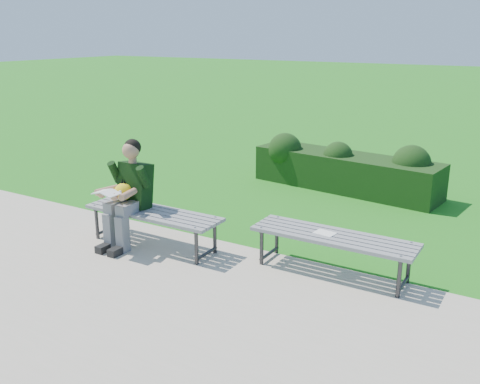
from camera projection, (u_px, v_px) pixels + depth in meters
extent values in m
plane|color=#387D19|center=(249.00, 248.00, 6.63)|extent=(80.00, 80.00, 0.00)
cube|color=#BFB4A2|center=(160.00, 308.00, 5.19)|extent=(30.00, 3.50, 0.02)
cube|color=#1B4115|center=(345.00, 172.00, 9.04)|extent=(3.26, 1.19, 0.60)
sphere|color=#1B4115|center=(285.00, 150.00, 9.48)|extent=(0.66, 0.66, 0.59)
sphere|color=#1B4115|center=(338.00, 156.00, 8.97)|extent=(0.56, 0.56, 0.50)
sphere|color=#1B4115|center=(411.00, 164.00, 8.43)|extent=(0.68, 0.68, 0.61)
cube|color=gray|center=(142.00, 218.00, 6.38)|extent=(1.80, 0.08, 0.04)
cube|color=gray|center=(147.00, 215.00, 6.47)|extent=(1.80, 0.08, 0.04)
cube|color=gray|center=(153.00, 213.00, 6.55)|extent=(1.80, 0.08, 0.04)
cube|color=gray|center=(158.00, 210.00, 6.64)|extent=(1.80, 0.08, 0.04)
cube|color=gray|center=(164.00, 208.00, 6.72)|extent=(1.80, 0.08, 0.04)
cylinder|color=#2D2D30|center=(97.00, 223.00, 6.84)|extent=(0.04, 0.04, 0.41)
cylinder|color=#2D2D30|center=(118.00, 215.00, 7.16)|extent=(0.04, 0.04, 0.41)
cylinder|color=#2D2D30|center=(107.00, 206.00, 6.95)|extent=(0.04, 0.42, 0.04)
cylinder|color=#2D2D30|center=(108.00, 229.00, 7.04)|extent=(0.04, 0.42, 0.04)
cylinder|color=gray|center=(94.00, 205.00, 6.76)|extent=(0.02, 0.02, 0.01)
cylinder|color=gray|center=(117.00, 197.00, 7.10)|extent=(0.02, 0.02, 0.01)
cylinder|color=#2D2D30|center=(196.00, 248.00, 6.08)|extent=(0.04, 0.04, 0.41)
cylinder|color=#2D2D30|center=(215.00, 237.00, 6.39)|extent=(0.04, 0.04, 0.41)
cylinder|color=#2D2D30|center=(206.00, 227.00, 6.18)|extent=(0.04, 0.42, 0.04)
cylinder|color=#2D2D30|center=(206.00, 254.00, 6.28)|extent=(0.04, 0.42, 0.04)
cylinder|color=gray|center=(195.00, 228.00, 5.99)|extent=(0.02, 0.02, 0.01)
cylinder|color=gray|center=(215.00, 217.00, 6.33)|extent=(0.02, 0.02, 0.01)
cube|color=gray|center=(326.00, 243.00, 5.62)|extent=(1.80, 0.08, 0.04)
cube|color=gray|center=(330.00, 240.00, 5.70)|extent=(1.80, 0.08, 0.04)
cube|color=gray|center=(333.00, 237.00, 5.79)|extent=(1.80, 0.09, 0.04)
cube|color=gray|center=(337.00, 234.00, 5.88)|extent=(1.80, 0.09, 0.04)
cube|color=gray|center=(340.00, 231.00, 5.96)|extent=(1.80, 0.09, 0.04)
cylinder|color=#2D2D30|center=(262.00, 247.00, 6.08)|extent=(0.04, 0.04, 0.41)
cylinder|color=#2D2D30|center=(277.00, 237.00, 6.39)|extent=(0.04, 0.04, 0.41)
cylinder|color=#2D2D30|center=(270.00, 227.00, 6.19)|extent=(0.04, 0.42, 0.04)
cylinder|color=#2D2D30|center=(269.00, 253.00, 6.28)|extent=(0.04, 0.42, 0.04)
cylinder|color=gray|center=(261.00, 227.00, 6.00)|extent=(0.02, 0.02, 0.01)
cylinder|color=gray|center=(278.00, 217.00, 6.34)|extent=(0.02, 0.02, 0.01)
cylinder|color=#2D2D30|center=(399.00, 279.00, 5.32)|extent=(0.04, 0.04, 0.41)
cylinder|color=#2D2D30|center=(409.00, 265.00, 5.63)|extent=(0.04, 0.04, 0.41)
cylinder|color=#2D2D30|center=(406.00, 255.00, 5.42)|extent=(0.04, 0.42, 0.04)
cylinder|color=#2D2D30|center=(403.00, 284.00, 5.51)|extent=(0.04, 0.42, 0.04)
cylinder|color=gray|center=(401.00, 256.00, 5.23)|extent=(0.02, 0.02, 0.01)
cylinder|color=gray|center=(411.00, 242.00, 5.57)|extent=(0.02, 0.02, 0.01)
cube|color=gray|center=(119.00, 204.00, 6.59)|extent=(0.14, 0.42, 0.13)
cube|color=gray|center=(131.00, 207.00, 6.49)|extent=(0.14, 0.42, 0.13)
cube|color=gray|center=(110.00, 231.00, 6.53)|extent=(0.12, 0.13, 0.45)
cube|color=gray|center=(123.00, 234.00, 6.43)|extent=(0.12, 0.13, 0.45)
cube|color=black|center=(106.00, 247.00, 6.50)|extent=(0.11, 0.26, 0.09)
cube|color=black|center=(118.00, 251.00, 6.40)|extent=(0.11, 0.26, 0.09)
cube|color=black|center=(135.00, 185.00, 6.65)|extent=(0.40, 0.30, 0.59)
cylinder|color=#AF785D|center=(133.00, 160.00, 6.54)|extent=(0.10, 0.10, 0.08)
sphere|color=#AF785D|center=(131.00, 150.00, 6.48)|extent=(0.21, 0.21, 0.21)
sphere|color=black|center=(132.00, 147.00, 6.50)|extent=(0.21, 0.21, 0.21)
cylinder|color=black|center=(115.00, 172.00, 6.63)|extent=(0.10, 0.21, 0.30)
cylinder|color=black|center=(143.00, 177.00, 6.40)|extent=(0.10, 0.21, 0.30)
cylinder|color=#AF785D|center=(107.00, 190.00, 6.47)|extent=(0.14, 0.31, 0.08)
cylinder|color=#AF785D|center=(128.00, 194.00, 6.30)|extent=(0.14, 0.31, 0.08)
sphere|color=#AF785D|center=(101.00, 194.00, 6.30)|extent=(0.09, 0.09, 0.09)
sphere|color=#AF785D|center=(114.00, 197.00, 6.20)|extent=(0.09, 0.09, 0.09)
sphere|color=gold|center=(123.00, 192.00, 6.47)|extent=(0.21, 0.21, 0.21)
cone|color=#E44D1A|center=(117.00, 195.00, 6.38)|extent=(0.06, 0.06, 0.06)
cone|color=black|center=(122.00, 181.00, 6.45)|extent=(0.03, 0.04, 0.07)
cone|color=black|center=(125.00, 182.00, 6.45)|extent=(0.03, 0.03, 0.06)
sphere|color=white|center=(114.00, 191.00, 6.41)|extent=(0.04, 0.04, 0.04)
sphere|color=white|center=(120.00, 192.00, 6.36)|extent=(0.04, 0.04, 0.04)
cube|color=white|center=(101.00, 191.00, 6.26)|extent=(0.15, 0.20, 0.05)
cube|color=white|center=(111.00, 193.00, 6.19)|extent=(0.15, 0.20, 0.05)
cube|color=white|center=(325.00, 233.00, 5.83)|extent=(0.24, 0.19, 0.01)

